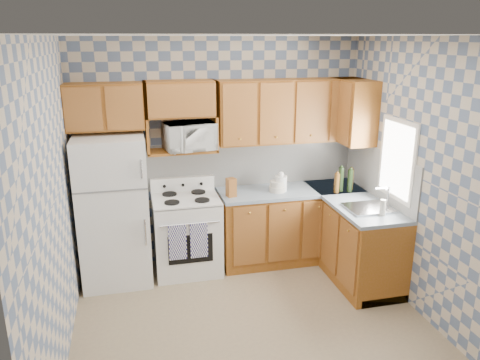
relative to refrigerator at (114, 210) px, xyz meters
name	(u,v)px	position (x,y,z in m)	size (l,w,h in m)	color
floor	(253,324)	(1.27, -1.25, -0.84)	(3.40, 3.40, 0.00)	#816D55
back_wall	(220,152)	(1.27, 0.35, 0.51)	(3.40, 0.02, 2.70)	slate
right_wall	(423,181)	(2.97, -1.25, 0.51)	(0.02, 3.20, 2.70)	slate
backsplash_back	(252,163)	(1.68, 0.34, 0.36)	(2.60, 0.01, 0.56)	silver
backsplash_right	(379,173)	(2.96, -0.45, 0.36)	(0.01, 1.60, 0.56)	silver
refrigerator	(114,210)	(0.00, 0.00, 0.00)	(0.75, 0.70, 1.68)	white
stove_body	(187,235)	(0.80, 0.03, -0.39)	(0.76, 0.65, 0.90)	white
cooktop	(186,199)	(0.80, 0.03, 0.07)	(0.76, 0.65, 0.03)	silver
backguard	(183,184)	(0.80, 0.30, 0.16)	(0.76, 0.08, 0.17)	white
dish_towel_left	(178,242)	(0.66, -0.32, -0.31)	(0.19, 0.03, 0.41)	navy
dish_towel_right	(199,240)	(0.90, -0.32, -0.31)	(0.19, 0.03, 0.41)	navy
base_cabinets_back	(290,225)	(2.10, 0.05, -0.40)	(1.75, 0.60, 0.88)	brown
base_cabinets_right	(351,237)	(2.67, -0.45, -0.40)	(0.60, 1.60, 0.88)	brown
countertop_back	(292,190)	(2.10, 0.05, 0.06)	(1.77, 0.63, 0.04)	gray
countertop_right	(353,200)	(2.67, -0.45, 0.06)	(0.63, 1.60, 0.04)	gray
upper_cabinets_back	(290,111)	(2.10, 0.19, 1.01)	(1.75, 0.33, 0.74)	brown
upper_cabinets_fridge	(105,107)	(-0.02, 0.19, 1.13)	(0.82, 0.33, 0.50)	brown
upper_cabinets_right	(352,111)	(2.81, 0.00, 1.01)	(0.33, 0.70, 0.74)	brown
microwave_shelf	(182,151)	(0.80, 0.19, 0.60)	(0.80, 0.33, 0.03)	brown
microwave	(190,136)	(0.89, 0.16, 0.77)	(0.57, 0.38, 0.31)	white
sink	(369,208)	(2.67, -0.80, 0.09)	(0.48, 0.40, 0.03)	#B7B7BC
window	(397,160)	(2.96, -0.80, 0.61)	(0.02, 0.66, 0.86)	silver
bottle_0	(341,179)	(2.64, -0.17, 0.23)	(0.06, 0.06, 0.29)	black
bottle_1	(350,181)	(2.74, -0.21, 0.22)	(0.06, 0.06, 0.27)	black
bottle_2	(351,179)	(2.79, -0.13, 0.21)	(0.06, 0.06, 0.25)	#563613
bottle_3	(337,183)	(2.57, -0.21, 0.20)	(0.06, 0.06, 0.23)	#563613
knife_block	(231,187)	(1.32, -0.06, 0.19)	(0.10, 0.10, 0.22)	brown
electric_kettle	(281,183)	(1.95, 0.01, 0.17)	(0.15, 0.15, 0.18)	white
food_containers	(277,186)	(1.90, -0.01, 0.14)	(0.19, 0.19, 0.13)	beige
soap_bottle	(383,208)	(2.71, -1.01, 0.17)	(0.06, 0.06, 0.17)	beige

